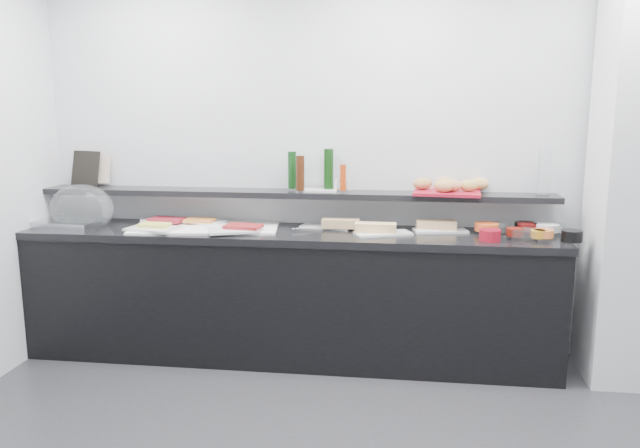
# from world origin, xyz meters

# --- Properties ---
(back_wall) EXTENTS (5.00, 0.02, 2.70)m
(back_wall) POSITION_xyz_m (0.00, 2.00, 1.35)
(back_wall) COLOR silver
(back_wall) RESTS_ON ground
(column) EXTENTS (0.50, 0.50, 2.70)m
(column) POSITION_xyz_m (1.50, 1.65, 1.35)
(column) COLOR silver
(column) RESTS_ON ground
(buffet_cabinet) EXTENTS (3.60, 0.60, 0.85)m
(buffet_cabinet) POSITION_xyz_m (-0.70, 1.70, 0.42)
(buffet_cabinet) COLOR black
(buffet_cabinet) RESTS_ON ground
(counter_top) EXTENTS (3.62, 0.62, 0.05)m
(counter_top) POSITION_xyz_m (-0.70, 1.70, 0.88)
(counter_top) COLOR black
(counter_top) RESTS_ON buffet_cabinet
(wall_shelf) EXTENTS (3.60, 0.25, 0.04)m
(wall_shelf) POSITION_xyz_m (-0.70, 1.88, 1.13)
(wall_shelf) COLOR black
(wall_shelf) RESTS_ON back_wall
(cloche_base) EXTENTS (0.51, 0.37, 0.04)m
(cloche_base) POSITION_xyz_m (-2.28, 1.69, 0.92)
(cloche_base) COLOR #AEB1B5
(cloche_base) RESTS_ON counter_top
(cloche_dome) EXTENTS (0.47, 0.32, 0.34)m
(cloche_dome) POSITION_xyz_m (-2.18, 1.70, 1.03)
(cloche_dome) COLOR white
(cloche_dome) RESTS_ON cloche_base
(linen_runner) EXTENTS (1.04, 0.60, 0.01)m
(linen_runner) POSITION_xyz_m (-1.28, 1.70, 0.91)
(linen_runner) COLOR white
(linen_runner) RESTS_ON counter_top
(platter_meat_a) EXTENTS (0.35, 0.30, 0.01)m
(platter_meat_a) POSITION_xyz_m (-1.65, 1.82, 0.92)
(platter_meat_a) COLOR white
(platter_meat_a) RESTS_ON linen_runner
(food_meat_a) EXTENTS (0.26, 0.19, 0.02)m
(food_meat_a) POSITION_xyz_m (-1.59, 1.78, 0.94)
(food_meat_a) COLOR maroon
(food_meat_a) RESTS_ON platter_meat_a
(platter_salmon) EXTENTS (0.37, 0.32, 0.01)m
(platter_salmon) POSITION_xyz_m (-1.37, 1.85, 0.92)
(platter_salmon) COLOR white
(platter_salmon) RESTS_ON linen_runner
(food_salmon) EXTENTS (0.21, 0.14, 0.02)m
(food_salmon) POSITION_xyz_m (-1.35, 1.79, 0.94)
(food_salmon) COLOR orange
(food_salmon) RESTS_ON platter_salmon
(platter_cheese) EXTENTS (0.36, 0.27, 0.01)m
(platter_cheese) POSITION_xyz_m (-1.60, 1.55, 0.92)
(platter_cheese) COLOR silver
(platter_cheese) RESTS_ON linen_runner
(food_cheese) EXTENTS (0.20, 0.14, 0.02)m
(food_cheese) POSITION_xyz_m (-1.60, 1.58, 0.94)
(food_cheese) COLOR #E0D257
(food_cheese) RESTS_ON platter_cheese
(platter_meat_b) EXTENTS (0.39, 0.33, 0.01)m
(platter_meat_b) POSITION_xyz_m (-1.05, 1.57, 0.92)
(platter_meat_b) COLOR white
(platter_meat_b) RESTS_ON linen_runner
(food_meat_b) EXTENTS (0.26, 0.18, 0.02)m
(food_meat_b) POSITION_xyz_m (-0.99, 1.60, 0.94)
(food_meat_b) COLOR maroon
(food_meat_b) RESTS_ON platter_meat_b
(sandwich_plate_left) EXTENTS (0.37, 0.20, 0.01)m
(sandwich_plate_left) POSITION_xyz_m (-0.46, 1.84, 0.91)
(sandwich_plate_left) COLOR silver
(sandwich_plate_left) RESTS_ON counter_top
(sandwich_food_left) EXTENTS (0.26, 0.10, 0.06)m
(sandwich_food_left) POSITION_xyz_m (-0.35, 1.78, 0.94)
(sandwich_food_left) COLOR tan
(sandwich_food_left) RESTS_ON sandwich_plate_left
(tongs_left) EXTENTS (0.14, 0.08, 0.01)m
(tongs_left) POSITION_xyz_m (-0.60, 1.71, 0.92)
(tongs_left) COLOR #B6B7BD
(tongs_left) RESTS_ON sandwich_plate_left
(sandwich_plate_mid) EXTENTS (0.40, 0.28, 0.01)m
(sandwich_plate_mid) POSITION_xyz_m (-0.06, 1.65, 0.91)
(sandwich_plate_mid) COLOR silver
(sandwich_plate_mid) RESTS_ON counter_top
(sandwich_food_mid) EXTENTS (0.27, 0.11, 0.06)m
(sandwich_food_mid) POSITION_xyz_m (-0.11, 1.66, 0.94)
(sandwich_food_mid) COLOR tan
(sandwich_food_mid) RESTS_ON sandwich_plate_mid
(tongs_mid) EXTENTS (0.15, 0.07, 0.01)m
(tongs_mid) POSITION_xyz_m (-0.12, 1.62, 0.92)
(tongs_mid) COLOR silver
(tongs_mid) RESTS_ON sandwich_plate_mid
(sandwich_plate_right) EXTENTS (0.38, 0.21, 0.01)m
(sandwich_plate_right) POSITION_xyz_m (0.32, 1.80, 0.91)
(sandwich_plate_right) COLOR silver
(sandwich_plate_right) RESTS_ON counter_top
(sandwich_food_right) EXTENTS (0.27, 0.13, 0.06)m
(sandwich_food_right) POSITION_xyz_m (0.29, 1.81, 0.94)
(sandwich_food_right) COLOR tan
(sandwich_food_right) RESTS_ON sandwich_plate_right
(tongs_right) EXTENTS (0.16, 0.01, 0.01)m
(tongs_right) POSITION_xyz_m (0.23, 1.75, 0.92)
(tongs_right) COLOR #B5B7BC
(tongs_right) RESTS_ON sandwich_plate_right
(bowl_glass_fruit) EXTENTS (0.17, 0.17, 0.07)m
(bowl_glass_fruit) POSITION_xyz_m (0.68, 1.79, 0.94)
(bowl_glass_fruit) COLOR white
(bowl_glass_fruit) RESTS_ON counter_top
(fill_glass_fruit) EXTENTS (0.20, 0.20, 0.05)m
(fill_glass_fruit) POSITION_xyz_m (0.62, 1.77, 0.95)
(fill_glass_fruit) COLOR #FA5922
(fill_glass_fruit) RESTS_ON bowl_glass_fruit
(bowl_black_jam) EXTENTS (0.17, 0.17, 0.07)m
(bowl_black_jam) POSITION_xyz_m (0.88, 1.85, 0.94)
(bowl_black_jam) COLOR black
(bowl_black_jam) RESTS_ON counter_top
(fill_black_jam) EXTENTS (0.13, 0.13, 0.05)m
(fill_black_jam) POSITION_xyz_m (0.89, 1.80, 0.95)
(fill_black_jam) COLOR #610E0D
(fill_black_jam) RESTS_ON bowl_black_jam
(bowl_glass_cream) EXTENTS (0.19, 0.19, 0.07)m
(bowl_glass_cream) POSITION_xyz_m (1.04, 1.81, 0.94)
(bowl_glass_cream) COLOR white
(bowl_glass_cream) RESTS_ON counter_top
(fill_glass_cream) EXTENTS (0.20, 0.20, 0.05)m
(fill_glass_cream) POSITION_xyz_m (1.01, 1.80, 0.95)
(fill_glass_cream) COLOR white
(fill_glass_cream) RESTS_ON bowl_glass_cream
(bowl_red_jam) EXTENTS (0.17, 0.17, 0.07)m
(bowl_red_jam) POSITION_xyz_m (0.62, 1.56, 0.94)
(bowl_red_jam) COLOR maroon
(bowl_red_jam) RESTS_ON counter_top
(fill_red_jam) EXTENTS (0.14, 0.14, 0.05)m
(fill_red_jam) POSITION_xyz_m (0.78, 1.62, 0.95)
(fill_red_jam) COLOR #5C140D
(fill_red_jam) RESTS_ON bowl_red_jam
(bowl_glass_salmon) EXTENTS (0.20, 0.20, 0.07)m
(bowl_glass_salmon) POSITION_xyz_m (0.83, 1.59, 0.94)
(bowl_glass_salmon) COLOR silver
(bowl_glass_salmon) RESTS_ON counter_top
(fill_glass_salmon) EXTENTS (0.13, 0.13, 0.05)m
(fill_glass_salmon) POSITION_xyz_m (0.95, 1.60, 0.95)
(fill_glass_salmon) COLOR orange
(fill_glass_salmon) RESTS_ON bowl_glass_salmon
(bowl_black_fruit) EXTENTS (0.15, 0.15, 0.07)m
(bowl_black_fruit) POSITION_xyz_m (1.12, 1.60, 0.94)
(bowl_black_fruit) COLOR black
(bowl_black_fruit) RESTS_ON counter_top
(fill_black_fruit) EXTENTS (0.10, 0.10, 0.05)m
(fill_black_fruit) POSITION_xyz_m (0.91, 1.57, 0.95)
(fill_black_fruit) COLOR orange
(fill_black_fruit) RESTS_ON bowl_black_fruit
(framed_print) EXTENTS (0.26, 0.15, 0.26)m
(framed_print) POSITION_xyz_m (-2.26, 1.94, 1.28)
(framed_print) COLOR black
(framed_print) RESTS_ON wall_shelf
(print_art) EXTENTS (0.18, 0.05, 0.22)m
(print_art) POSITION_xyz_m (-2.18, 1.96, 1.28)
(print_art) COLOR tan
(print_art) RESTS_ON framed_print
(condiment_tray) EXTENTS (0.26, 0.17, 0.01)m
(condiment_tray) POSITION_xyz_m (-0.52, 1.89, 1.16)
(condiment_tray) COLOR silver
(condiment_tray) RESTS_ON wall_shelf
(bottle_green_a) EXTENTS (0.07, 0.07, 0.26)m
(bottle_green_a) POSITION_xyz_m (-0.71, 1.91, 1.29)
(bottle_green_a) COLOR #0E3610
(bottle_green_a) RESTS_ON condiment_tray
(bottle_brown) EXTENTS (0.08, 0.08, 0.24)m
(bottle_brown) POSITION_xyz_m (-0.64, 1.82, 1.28)
(bottle_brown) COLOR #3D1B0B
(bottle_brown) RESTS_ON condiment_tray
(bottle_green_b) EXTENTS (0.09, 0.09, 0.28)m
(bottle_green_b) POSITION_xyz_m (-0.45, 1.94, 1.30)
(bottle_green_b) COLOR black
(bottle_green_b) RESTS_ON condiment_tray
(bottle_hot) EXTENTS (0.04, 0.04, 0.18)m
(bottle_hot) POSITION_xyz_m (-0.34, 1.85, 1.25)
(bottle_hot) COLOR #C23B0D
(bottle_hot) RESTS_ON condiment_tray
(shaker_salt) EXTENTS (0.03, 0.03, 0.07)m
(shaker_salt) POSITION_xyz_m (-0.39, 1.91, 1.20)
(shaker_salt) COLOR white
(shaker_salt) RESTS_ON condiment_tray
(shaker_pepper) EXTENTS (0.04, 0.04, 0.07)m
(shaker_pepper) POSITION_xyz_m (-0.31, 1.89, 1.20)
(shaker_pepper) COLOR white
(shaker_pepper) RESTS_ON condiment_tray
(bread_tray) EXTENTS (0.46, 0.35, 0.02)m
(bread_tray) POSITION_xyz_m (0.36, 1.85, 1.16)
(bread_tray) COLOR maroon
(bread_tray) RESTS_ON wall_shelf
(bread_roll_nw) EXTENTS (0.16, 0.13, 0.08)m
(bread_roll_nw) POSITION_xyz_m (0.20, 1.91, 1.21)
(bread_roll_nw) COLOR #AF7A42
(bread_roll_nw) RESTS_ON bread_tray
(bread_roll_n) EXTENTS (0.15, 0.11, 0.08)m
(bread_roll_n) POSITION_xyz_m (0.36, 1.99, 1.21)
(bread_roll_n) COLOR #B58845
(bread_roll_n) RESTS_ON bread_tray
(bread_roll_ne) EXTENTS (0.14, 0.11, 0.08)m
(bread_roll_ne) POSITION_xyz_m (0.59, 1.96, 1.21)
(bread_roll_ne) COLOR tan
(bread_roll_ne) RESTS_ON bread_tray
(bread_roll_sw) EXTENTS (0.16, 0.13, 0.08)m
(bread_roll_sw) POSITION_xyz_m (0.33, 1.79, 1.21)
(bread_roll_sw) COLOR #B97E46
(bread_roll_sw) RESTS_ON bread_tray
(bread_roll_s) EXTENTS (0.15, 0.11, 0.08)m
(bread_roll_s) POSITION_xyz_m (0.39, 1.83, 1.21)
(bread_roll_s) COLOR #C77E4C
(bread_roll_s) RESTS_ON bread_tray
(bread_roll_midw) EXTENTS (0.14, 0.09, 0.08)m
(bread_roll_midw) POSITION_xyz_m (0.36, 1.85, 1.21)
(bread_roll_midw) COLOR #B38644
(bread_roll_midw) RESTS_ON bread_tray
(bread_roll_mide) EXTENTS (0.12, 0.08, 0.08)m
(bread_roll_mide) POSITION_xyz_m (0.50, 1.85, 1.21)
(bread_roll_mide) COLOR tan
(bread_roll_mide) RESTS_ON bread_tray
(carafe) EXTENTS (0.11, 0.11, 0.30)m
(carafe) POSITION_xyz_m (0.98, 1.86, 1.30)
(carafe) COLOR silver
(carafe) RESTS_ON wall_shelf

